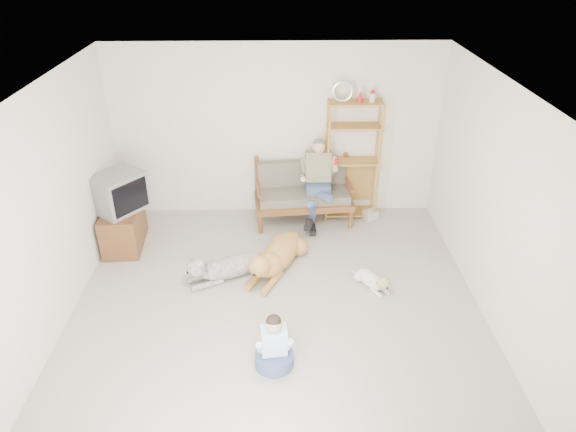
{
  "coord_description": "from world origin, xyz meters",
  "views": [
    {
      "loc": [
        0.03,
        -4.71,
        4.12
      ],
      "look_at": [
        0.15,
        1.0,
        0.86
      ],
      "focal_mm": 32.0,
      "sensor_mm": 36.0,
      "label": 1
    }
  ],
  "objects_px": {
    "golden_retriever": "(276,257)",
    "loveseat": "(303,191)",
    "tv_stand": "(123,227)",
    "etagere": "(352,160)"
  },
  "relations": [
    {
      "from": "etagere",
      "to": "tv_stand",
      "type": "relative_size",
      "value": 2.35
    },
    {
      "from": "loveseat",
      "to": "etagere",
      "type": "bearing_deg",
      "value": 3.48
    },
    {
      "from": "tv_stand",
      "to": "etagere",
      "type": "bearing_deg",
      "value": 9.96
    },
    {
      "from": "loveseat",
      "to": "tv_stand",
      "type": "bearing_deg",
      "value": -169.65
    },
    {
      "from": "etagere",
      "to": "tv_stand",
      "type": "xyz_separation_m",
      "value": [
        -3.4,
        -0.84,
        -0.67
      ]
    },
    {
      "from": "tv_stand",
      "to": "golden_retriever",
      "type": "bearing_deg",
      "value": -20.57
    },
    {
      "from": "etagere",
      "to": "golden_retriever",
      "type": "relative_size",
      "value": 1.47
    },
    {
      "from": "golden_retriever",
      "to": "loveseat",
      "type": "bearing_deg",
      "value": 98.86
    },
    {
      "from": "loveseat",
      "to": "golden_retriever",
      "type": "relative_size",
      "value": 1.05
    },
    {
      "from": "loveseat",
      "to": "golden_retriever",
      "type": "bearing_deg",
      "value": -112.28
    }
  ]
}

